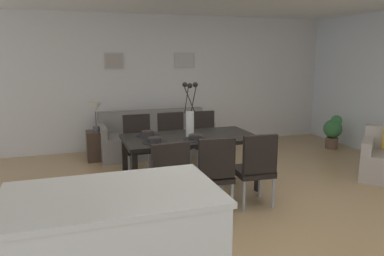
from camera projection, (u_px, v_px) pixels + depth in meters
The scene contains 23 objects.
ground_plane at pixel (224, 205), 4.61m from camera, with size 9.00×9.00×0.00m, color tan.
back_wall_panel at pixel (160, 82), 7.37m from camera, with size 9.00×0.10×2.60m, color silver.
dining_table at pixel (190, 142), 5.08m from camera, with size 1.80×0.94×0.74m.
dining_chair_near_left at pixel (168, 177), 4.09m from camera, with size 0.47×0.47×0.92m.
dining_chair_near_right at pixel (138, 142), 5.73m from camera, with size 0.45×0.45×0.92m.
dining_chair_far_left at pixel (214, 171), 4.30m from camera, with size 0.47×0.47×0.92m.
dining_chair_far_right at pixel (173, 139), 5.92m from camera, with size 0.44×0.44×0.92m.
dining_chair_mid_left at pixel (256, 166), 4.48m from camera, with size 0.47×0.47×0.92m.
dining_chair_mid_right at pixel (204, 137), 6.07m from camera, with size 0.45×0.45×0.92m.
centerpiece_vase at pixel (190, 116), 5.01m from camera, with size 0.21×0.23×0.73m.
placemat_near_left at pixel (155, 142), 4.69m from camera, with size 0.32×0.32×0.01m, color black.
bowl_near_left at pixel (155, 140), 4.69m from camera, with size 0.17×0.17×0.07m.
placemat_near_right at pixel (148, 136), 5.09m from camera, with size 0.32×0.32×0.01m, color black.
bowl_near_right at pixel (148, 133), 5.08m from camera, with size 0.17×0.17×0.07m.
placemat_far_left at pixel (195, 139), 4.86m from camera, with size 0.32×0.32×0.01m, color black.
bowl_far_left at pixel (195, 137), 4.86m from camera, with size 0.17×0.17×0.07m.
sofa at pixel (155, 140), 6.90m from camera, with size 2.02×0.84×0.80m.
side_table at pixel (97, 146), 6.52m from camera, with size 0.36×0.36×0.52m, color #3D2D23.
table_lamp at pixel (95, 110), 6.40m from camera, with size 0.22×0.22×0.51m.
kitchen_island at pixel (114, 253), 2.62m from camera, with size 1.47×0.89×0.92m.
framed_picture_left at pixel (114, 61), 6.94m from camera, with size 0.36×0.03×0.31m.
framed_picture_center at pixel (184, 60), 7.38m from camera, with size 0.42×0.03×0.30m.
potted_plant at pixel (333, 130), 7.29m from camera, with size 0.36×0.36×0.67m.
Camera 1 is at (-1.75, -3.98, 1.84)m, focal length 34.61 mm.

